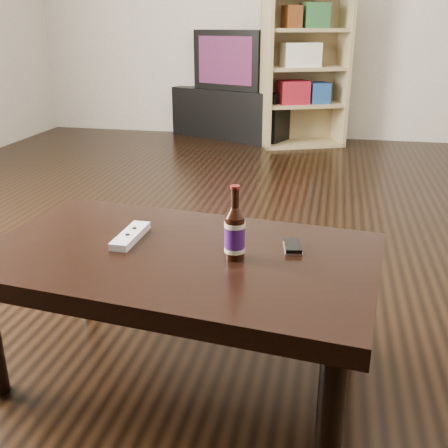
% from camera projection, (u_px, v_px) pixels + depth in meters
% --- Properties ---
extents(floor, '(5.00, 6.00, 0.01)m').
position_uv_depth(floor, '(234.00, 268.00, 2.37)').
color(floor, black).
rests_on(floor, ground).
extents(tv_stand, '(1.28, 0.96, 0.46)m').
position_uv_depth(tv_stand, '(237.00, 112.00, 5.07)').
color(tv_stand, black).
rests_on(tv_stand, floor).
extents(tv, '(0.81, 0.66, 0.52)m').
position_uv_depth(tv, '(238.00, 59.00, 4.90)').
color(tv, black).
rests_on(tv, tv_stand).
extents(bookshelf, '(0.79, 0.58, 1.34)m').
position_uv_depth(bookshelf, '(303.00, 65.00, 4.52)').
color(bookshelf, tan).
rests_on(bookshelf, floor).
extents(coffee_table, '(1.19, 0.78, 0.42)m').
position_uv_depth(coffee_table, '(178.00, 268.00, 1.52)').
color(coffee_table, black).
rests_on(coffee_table, floor).
extents(beer_bottle, '(0.06, 0.06, 0.21)m').
position_uv_depth(beer_bottle, '(235.00, 233.00, 1.42)').
color(beer_bottle, black).
rests_on(beer_bottle, coffee_table).
extents(phone, '(0.06, 0.10, 0.02)m').
position_uv_depth(phone, '(293.00, 247.00, 1.51)').
color(phone, silver).
rests_on(phone, coffee_table).
extents(remote, '(0.06, 0.20, 0.02)m').
position_uv_depth(remote, '(130.00, 236.00, 1.58)').
color(remote, silver).
rests_on(remote, coffee_table).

